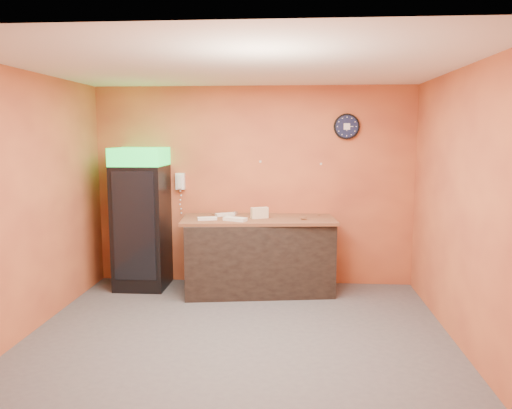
{
  "coord_description": "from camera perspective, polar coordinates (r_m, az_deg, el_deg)",
  "views": [
    {
      "loc": [
        0.56,
        -5.04,
        2.13
      ],
      "look_at": [
        0.14,
        0.6,
        1.33
      ],
      "focal_mm": 35.0,
      "sensor_mm": 36.0,
      "label": 1
    }
  ],
  "objects": [
    {
      "name": "beverage_cooler",
      "position": [
        7.06,
        -13.03,
        -1.79
      ],
      "size": [
        0.68,
        0.7,
        1.95
      ],
      "rotation": [
        0.0,
        0.0,
        0.0
      ],
      "color": "black",
      "rests_on": "floor"
    },
    {
      "name": "prep_counter",
      "position": [
        6.82,
        0.3,
        -5.92
      ],
      "size": [
        2.06,
        1.14,
        0.98
      ],
      "primitive_type": "cube",
      "rotation": [
        0.0,
        0.0,
        0.14
      ],
      "color": "black",
      "rests_on": "floor"
    },
    {
      "name": "wrapped_sandwich_mid",
      "position": [
        6.49,
        -2.4,
        -1.68
      ],
      "size": [
        0.33,
        0.23,
        0.04
      ],
      "primitive_type": "cube",
      "rotation": [
        0.0,
        0.0,
        -0.4
      ],
      "color": "silver",
      "rests_on": "butcher_paper"
    },
    {
      "name": "right_wall",
      "position": [
        5.36,
        22.58,
        -0.42
      ],
      "size": [
        0.02,
        4.0,
        2.8
      ],
      "primitive_type": "cube",
      "color": "#DC733E",
      "rests_on": "floor"
    },
    {
      "name": "back_wall",
      "position": [
        7.09,
        -0.31,
        2.11
      ],
      "size": [
        4.5,
        0.02,
        2.8
      ],
      "primitive_type": "cube",
      "color": "#DC733E",
      "rests_on": "floor"
    },
    {
      "name": "wall_phone",
      "position": [
        7.19,
        -8.65,
        2.63
      ],
      "size": [
        0.13,
        0.11,
        0.23
      ],
      "color": "white",
      "rests_on": "back_wall"
    },
    {
      "name": "floor",
      "position": [
        5.5,
        -2.0,
        -14.79
      ],
      "size": [
        4.5,
        4.5,
        0.0
      ],
      "primitive_type": "plane",
      "color": "#47474C",
      "rests_on": "ground"
    },
    {
      "name": "wrapped_sandwich_left",
      "position": [
        6.58,
        -5.6,
        -1.61
      ],
      "size": [
        0.27,
        0.17,
        0.04
      ],
      "primitive_type": "cube",
      "rotation": [
        0.0,
        0.0,
        0.29
      ],
      "color": "silver",
      "rests_on": "butcher_paper"
    },
    {
      "name": "butcher_paper",
      "position": [
        6.71,
        0.3,
        -1.7
      ],
      "size": [
        2.11,
        1.05,
        0.04
      ],
      "primitive_type": "cube",
      "rotation": [
        0.0,
        0.0,
        0.09
      ],
      "color": "brown",
      "rests_on": "prep_counter"
    },
    {
      "name": "wrapped_sandwich_right",
      "position": [
        6.89,
        -3.57,
        -1.15
      ],
      "size": [
        0.27,
        0.21,
        0.04
      ],
      "primitive_type": "cube",
      "rotation": [
        0.0,
        0.0,
        0.47
      ],
      "color": "silver",
      "rests_on": "butcher_paper"
    },
    {
      "name": "wall_clock",
      "position": [
        7.05,
        10.32,
        8.76
      ],
      "size": [
        0.36,
        0.06,
        0.36
      ],
      "color": "black",
      "rests_on": "back_wall"
    },
    {
      "name": "left_wall",
      "position": [
        5.81,
        -24.71,
        0.06
      ],
      "size": [
        0.02,
        4.0,
        2.8
      ],
      "primitive_type": "cube",
      "color": "#DC733E",
      "rests_on": "floor"
    },
    {
      "name": "ceiling",
      "position": [
        5.11,
        -2.15,
        15.55
      ],
      "size": [
        4.5,
        4.0,
        0.02
      ],
      "primitive_type": "cube",
      "color": "white",
      "rests_on": "back_wall"
    },
    {
      "name": "kitchen_tool",
      "position": [
        6.92,
        -2.33,
        -1.01
      ],
      "size": [
        0.06,
        0.06,
        0.06
      ],
      "primitive_type": "cylinder",
      "color": "silver",
      "rests_on": "butcher_paper"
    },
    {
      "name": "sub_roll_stack",
      "position": [
        6.67,
        0.41,
        -0.96
      ],
      "size": [
        0.24,
        0.17,
        0.15
      ],
      "rotation": [
        0.0,
        0.0,
        0.43
      ],
      "color": "beige",
      "rests_on": "butcher_paper"
    }
  ]
}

